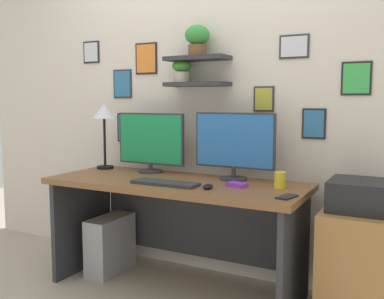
{
  "coord_description": "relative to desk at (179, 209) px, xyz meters",
  "views": [
    {
      "loc": [
        1.43,
        -2.48,
        1.28
      ],
      "look_at": [
        0.1,
        0.05,
        0.96
      ],
      "focal_mm": 40.99,
      "sensor_mm": 36.0,
      "label": 1
    }
  ],
  "objects": [
    {
      "name": "pen_cup",
      "position": [
        0.69,
        0.03,
        0.26
      ],
      "size": [
        0.07,
        0.07,
        0.1
      ],
      "primitive_type": "cylinder",
      "color": "yellow",
      "rests_on": "desk"
    },
    {
      "name": "desk",
      "position": [
        0.0,
        0.0,
        0.0
      ],
      "size": [
        1.74,
        0.68,
        0.75
      ],
      "color": "brown",
      "rests_on": "ground"
    },
    {
      "name": "computer_tower_left",
      "position": [
        -0.58,
        -0.02,
        -0.33
      ],
      "size": [
        0.18,
        0.4,
        0.42
      ],
      "primitive_type": "cube",
      "color": "#99999E",
      "rests_on": "ground"
    },
    {
      "name": "scissors_tray",
      "position": [
        0.44,
        -0.05,
        0.22
      ],
      "size": [
        0.13,
        0.1,
        0.02
      ],
      "primitive_type": "cube",
      "rotation": [
        0.0,
        0.0,
        -0.22
      ],
      "color": "purple",
      "rests_on": "desk"
    },
    {
      "name": "monitor_right",
      "position": [
        0.33,
        0.16,
        0.45
      ],
      "size": [
        0.56,
        0.18,
        0.45
      ],
      "color": "#2D2D33",
      "rests_on": "desk"
    },
    {
      "name": "printer",
      "position": [
        1.17,
        0.04,
        0.21
      ],
      "size": [
        0.38,
        0.34,
        0.17
      ],
      "primitive_type": "cube",
      "color": "black",
      "rests_on": "drawer_cabinet"
    },
    {
      "name": "desk_lamp",
      "position": [
        -0.75,
        0.14,
        0.61
      ],
      "size": [
        0.18,
        0.18,
        0.5
      ],
      "color": "black",
      "rests_on": "desk"
    },
    {
      "name": "drawer_cabinet",
      "position": [
        1.17,
        0.04,
        -0.21
      ],
      "size": [
        0.44,
        0.5,
        0.66
      ],
      "primitive_type": "cube",
      "color": "#9E6B38",
      "rests_on": "ground"
    },
    {
      "name": "computer_mouse",
      "position": [
        0.31,
        -0.2,
        0.22
      ],
      "size": [
        0.06,
        0.09,
        0.03
      ],
      "primitive_type": "ellipsoid",
      "color": "black",
      "rests_on": "desk"
    },
    {
      "name": "keyboard",
      "position": [
        0.01,
        -0.2,
        0.22
      ],
      "size": [
        0.44,
        0.14,
        0.02
      ],
      "primitive_type": "cube",
      "color": "#2D2D33",
      "rests_on": "desk"
    },
    {
      "name": "monitor_left",
      "position": [
        -0.33,
        0.16,
        0.43
      ],
      "size": [
        0.55,
        0.18,
        0.44
      ],
      "color": "#2D2D33",
      "rests_on": "desk"
    },
    {
      "name": "cell_phone",
      "position": [
        0.8,
        -0.21,
        0.21
      ],
      "size": [
        0.1,
        0.15,
        0.01
      ],
      "primitive_type": "cube",
      "rotation": [
        0.0,
        0.0,
        -0.23
      ],
      "color": "black",
      "rests_on": "desk"
    },
    {
      "name": "back_wall_assembly",
      "position": [
        -0.0,
        0.38,
        0.81
      ],
      "size": [
        4.4,
        0.24,
        2.7
      ],
      "color": "beige",
      "rests_on": "ground"
    },
    {
      "name": "ground_plane",
      "position": [
        0.0,
        -0.06,
        -0.54
      ],
      "size": [
        8.0,
        8.0,
        0.0
      ],
      "primitive_type": "plane",
      "color": "tan"
    }
  ]
}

